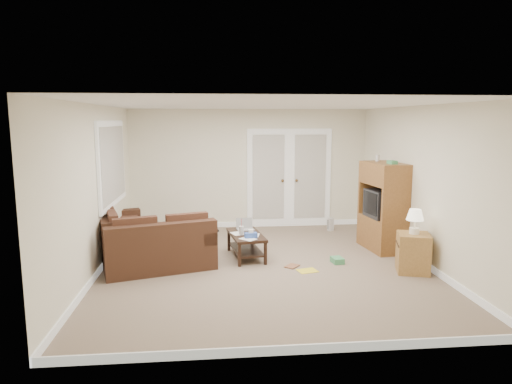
{
  "coord_description": "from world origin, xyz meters",
  "views": [
    {
      "loc": [
        -0.79,
        -6.85,
        2.27
      ],
      "look_at": [
        -0.08,
        0.54,
        1.1
      ],
      "focal_mm": 32.0,
      "sensor_mm": 36.0,
      "label": 1
    }
  ],
  "objects": [
    {
      "name": "french_doors",
      "position": [
        0.85,
        2.71,
        1.04
      ],
      "size": [
        1.8,
        0.05,
        2.13
      ],
      "color": "white",
      "rests_on": "floor"
    },
    {
      "name": "floor",
      "position": [
        0.0,
        0.0,
        0.0
      ],
      "size": [
        5.5,
        5.5,
        0.0
      ],
      "primitive_type": "plane",
      "color": "gray",
      "rests_on": "ground"
    },
    {
      "name": "side_cabinet",
      "position": [
        2.2,
        -0.48,
        0.35
      ],
      "size": [
        0.57,
        0.57,
        0.97
      ],
      "rotation": [
        0.0,
        0.0,
        -0.28
      ],
      "color": "#AA7B3E",
      "rests_on": "floor"
    },
    {
      "name": "floor_book",
      "position": [
        0.37,
        -0.01,
        0.01
      ],
      "size": [
        0.28,
        0.28,
        0.02
      ],
      "primitive_type": "imported",
      "rotation": [
        0.0,
        0.0,
        -0.7
      ],
      "color": "brown",
      "rests_on": "floor"
    },
    {
      "name": "baseboards",
      "position": [
        0.0,
        0.0,
        0.05
      ],
      "size": [
        5.0,
        5.5,
        0.1
      ],
      "primitive_type": null,
      "color": "white",
      "rests_on": "floor"
    },
    {
      "name": "wall_right",
      "position": [
        2.5,
        0.0,
        1.25
      ],
      "size": [
        0.02,
        5.5,
        2.5
      ],
      "primitive_type": "cube",
      "color": "white",
      "rests_on": "floor"
    },
    {
      "name": "wall_left",
      "position": [
        -2.5,
        0.0,
        1.25
      ],
      "size": [
        0.02,
        5.5,
        2.5
      ],
      "primitive_type": "cube",
      "color": "white",
      "rests_on": "floor"
    },
    {
      "name": "window_left",
      "position": [
        -2.46,
        1.0,
        1.55
      ],
      "size": [
        0.05,
        1.92,
        1.42
      ],
      "color": "white",
      "rests_on": "wall_left"
    },
    {
      "name": "coffee_table",
      "position": [
        -0.24,
        0.52,
        0.22
      ],
      "size": [
        0.63,
        1.05,
        0.67
      ],
      "rotation": [
        0.0,
        0.0,
        0.14
      ],
      "color": "black",
      "rests_on": "floor"
    },
    {
      "name": "floor_greenbox",
      "position": [
        1.19,
        0.06,
        0.04
      ],
      "size": [
        0.19,
        0.24,
        0.09
      ],
      "primitive_type": "cube",
      "rotation": [
        0.0,
        0.0,
        0.12
      ],
      "color": "#43945C",
      "rests_on": "floor"
    },
    {
      "name": "sectional_sofa",
      "position": [
        -2.02,
        0.55,
        0.3
      ],
      "size": [
        2.31,
        2.64,
        0.77
      ],
      "rotation": [
        0.0,
        0.0,
        0.29
      ],
      "color": "#422719",
      "rests_on": "floor"
    },
    {
      "name": "wall_back",
      "position": [
        0.0,
        2.75,
        1.25
      ],
      "size": [
        5.0,
        0.02,
        2.5
      ],
      "primitive_type": "cube",
      "color": "white",
      "rests_on": "floor"
    },
    {
      "name": "tv_armoire",
      "position": [
        2.2,
        0.78,
        0.78
      ],
      "size": [
        0.64,
        1.02,
        1.66
      ],
      "rotation": [
        0.0,
        0.0,
        0.11
      ],
      "color": "brown",
      "rests_on": "floor"
    },
    {
      "name": "wall_front",
      "position": [
        0.0,
        -2.75,
        1.25
      ],
      "size": [
        5.0,
        0.02,
        2.5
      ],
      "primitive_type": "cube",
      "color": "white",
      "rests_on": "floor"
    },
    {
      "name": "floor_magazine",
      "position": [
        0.63,
        -0.29,
        0.0
      ],
      "size": [
        0.34,
        0.3,
        0.01
      ],
      "primitive_type": "cube",
      "rotation": [
        0.0,
        0.0,
        0.25
      ],
      "color": "yellow",
      "rests_on": "floor"
    },
    {
      "name": "space_heater",
      "position": [
        1.64,
        2.19,
        0.13
      ],
      "size": [
        0.13,
        0.12,
        0.27
      ],
      "primitive_type": "cube",
      "rotation": [
        0.0,
        0.0,
        0.31
      ],
      "color": "silver",
      "rests_on": "floor"
    },
    {
      "name": "ceiling",
      "position": [
        0.0,
        0.0,
        2.5
      ],
      "size": [
        5.0,
        5.5,
        0.02
      ],
      "primitive_type": "cube",
      "color": "white",
      "rests_on": "wall_back"
    }
  ]
}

